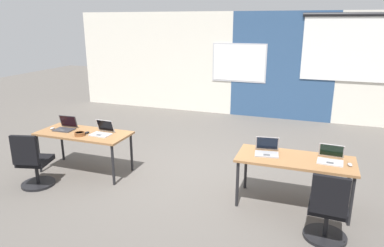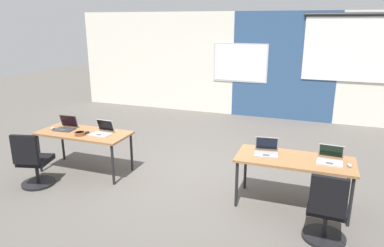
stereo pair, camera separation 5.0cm
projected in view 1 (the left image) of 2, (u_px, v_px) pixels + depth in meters
name	position (u px, v px, depth m)	size (l,w,h in m)	color
ground_plane	(192.00, 172.00, 6.18)	(24.00, 24.00, 0.00)	#56514C
back_wall_assembly	(245.00, 64.00, 9.56)	(10.00, 0.27, 2.80)	silver
desk_near_left	(84.00, 136.00, 6.02)	(1.60, 0.70, 0.72)	olive
desk_near_right	(295.00, 162.00, 4.89)	(1.60, 0.70, 0.72)	olive
laptop_near_left_inner	(102.00, 131.00, 5.89)	(0.34, 0.31, 0.23)	#B7B7BC
mouse_near_left_inner	(87.00, 133.00, 5.94)	(0.07, 0.11, 0.03)	black
laptop_near_right_end	(331.00, 158.00, 4.76)	(0.35, 0.34, 0.22)	#B7B7BC
mouse_near_right_end	(350.00, 165.00, 4.62)	(0.07, 0.11, 0.03)	#B2B2B7
chair_near_right_end	(327.00, 213.00, 4.14)	(0.52, 0.55, 0.92)	black
laptop_near_left_end	(66.00, 127.00, 6.15)	(0.35, 0.31, 0.23)	#333338
mouse_near_left_end	(52.00, 128.00, 6.17)	(0.06, 0.10, 0.03)	#B2B2B7
chair_near_left_end	(33.00, 165.00, 5.52)	(0.53, 0.59, 0.92)	black
laptop_near_right_inner	(267.00, 150.00, 5.03)	(0.37, 0.34, 0.23)	#9E9EA3
snack_bowl	(80.00, 134.00, 5.82)	(0.18, 0.18, 0.06)	brown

